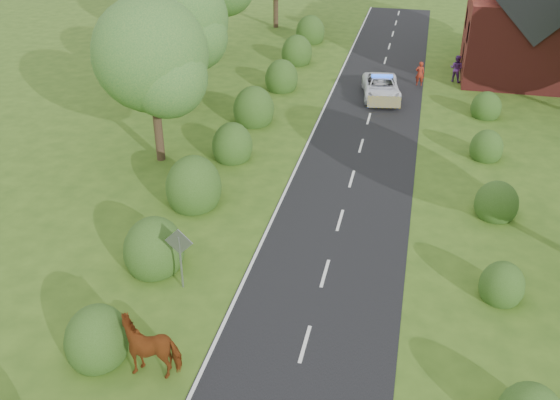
% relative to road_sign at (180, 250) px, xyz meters
% --- Properties ---
extents(ground, '(120.00, 120.00, 0.00)m').
position_rel_road_sign_xyz_m(ground, '(5.00, -2.00, -1.65)').
color(ground, '#365619').
extents(road, '(6.00, 70.00, 0.02)m').
position_rel_road_sign_xyz_m(road, '(5.00, 13.00, -1.64)').
color(road, black).
rests_on(road, ground).
extents(road_markings, '(4.96, 70.00, 0.01)m').
position_rel_road_sign_xyz_m(road_markings, '(3.40, 10.93, -1.63)').
color(road_markings, white).
rests_on(road_markings, road).
extents(hedgerow_left, '(2.75, 50.41, 3.00)m').
position_rel_road_sign_xyz_m(hedgerow_left, '(-1.51, 9.69, -0.91)').
color(hedgerow_left, '#284B16').
rests_on(hedgerow_left, ground).
extents(hedgerow_right, '(2.10, 45.78, 2.10)m').
position_rel_road_sign_xyz_m(hedgerow_right, '(11.60, 9.21, -1.10)').
color(hedgerow_right, '#284B16').
rests_on(hedgerow_right, ground).
extents(tree_left_a, '(5.74, 5.60, 8.38)m').
position_rel_road_sign_xyz_m(tree_left_a, '(-4.75, 9.86, 3.69)').
color(tree_left_a, '#332316').
rests_on(tree_left_a, ground).
extents(tree_left_b, '(5.74, 5.60, 8.07)m').
position_rel_road_sign_xyz_m(tree_left_b, '(-6.25, 17.86, 3.39)').
color(tree_left_b, '#332316').
rests_on(tree_left_b, ground).
extents(road_sign, '(1.06, 0.08, 2.53)m').
position_rel_road_sign_xyz_m(road_sign, '(0.00, 0.00, 0.00)').
color(road_sign, gray).
rests_on(road_sign, ground).
extents(house, '(8.00, 7.40, 9.17)m').
position_rel_road_sign_xyz_m(house, '(14.49, 28.00, 2.13)').
color(house, maroon).
rests_on(house, ground).
extents(cow, '(2.43, 1.55, 1.61)m').
position_rel_road_sign_xyz_m(cow, '(0.60, -4.03, -0.85)').
color(cow, '#5F320C').
rests_on(cow, ground).
extents(police_van, '(3.03, 5.25, 1.51)m').
position_rel_road_sign_xyz_m(police_van, '(5.35, 21.87, -0.97)').
color(police_van, white).
rests_on(police_van, ground).
extents(pedestrian_red, '(0.65, 0.47, 1.67)m').
position_rel_road_sign_xyz_m(pedestrian_red, '(7.69, 24.81, -0.82)').
color(pedestrian_red, maroon).
rests_on(pedestrian_red, ground).
extents(pedestrian_purple, '(1.11, 1.00, 1.86)m').
position_rel_road_sign_xyz_m(pedestrian_purple, '(10.10, 26.22, -0.72)').
color(pedestrian_purple, '#5C2A7C').
rests_on(pedestrian_purple, ground).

